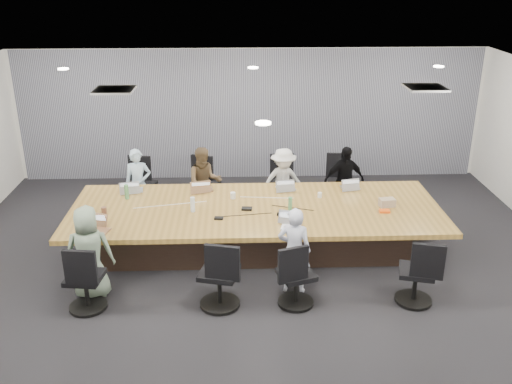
{
  "coord_description": "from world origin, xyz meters",
  "views": [
    {
      "loc": [
        -0.3,
        -7.98,
        4.44
      ],
      "look_at": [
        0.0,
        0.4,
        1.05
      ],
      "focal_mm": 40.0,
      "sensor_mm": 36.0,
      "label": 1
    }
  ],
  "objects_px": {
    "person_2": "(283,182)",
    "laptop_2": "(286,188)",
    "bottle_clear": "(193,204)",
    "snack_packet": "(384,211)",
    "bottle_green_right": "(290,204)",
    "person_1": "(205,183)",
    "conference_table": "(256,226)",
    "mug_brown": "(104,210)",
    "person_3": "(344,181)",
    "laptop_3": "(350,187)",
    "canvas_bag": "(387,202)",
    "person_6": "(294,251)",
    "laptop_0": "(133,190)",
    "chair_0": "(142,189)",
    "chair_1": "(206,189)",
    "chair_6": "(296,279)",
    "chair_4": "(85,283)",
    "bottle_green_left": "(127,192)",
    "chair_5": "(219,278)",
    "person_4": "(89,252)",
    "chair_2": "(281,187)",
    "laptop_1": "(203,189)",
    "chair_3": "(340,186)",
    "laptop_6": "(291,228)",
    "chair_7": "(416,276)",
    "stapler": "(282,215)",
    "laptop_4": "(97,231)",
    "person_0": "(138,184)"
  },
  "relations": [
    {
      "from": "person_2",
      "to": "laptop_2",
      "type": "bearing_deg",
      "value": -100.76
    },
    {
      "from": "bottle_clear",
      "to": "snack_packet",
      "type": "distance_m",
      "value": 3.06
    },
    {
      "from": "bottle_green_right",
      "to": "person_1",
      "type": "bearing_deg",
      "value": 134.18
    },
    {
      "from": "conference_table",
      "to": "mug_brown",
      "type": "bearing_deg",
      "value": -176.52
    },
    {
      "from": "person_3",
      "to": "laptop_3",
      "type": "relative_size",
      "value": 4.23
    },
    {
      "from": "canvas_bag",
      "to": "snack_packet",
      "type": "relative_size",
      "value": 1.5
    },
    {
      "from": "person_6",
      "to": "laptop_0",
      "type": "bearing_deg",
      "value": -25.87
    },
    {
      "from": "chair_0",
      "to": "laptop_0",
      "type": "bearing_deg",
      "value": 103.33
    },
    {
      "from": "bottle_clear",
      "to": "snack_packet",
      "type": "bearing_deg",
      "value": -2.53
    },
    {
      "from": "chair_1",
      "to": "chair_6",
      "type": "bearing_deg",
      "value": 130.22
    },
    {
      "from": "chair_4",
      "to": "bottle_green_left",
      "type": "distance_m",
      "value": 2.2
    },
    {
      "from": "chair_6",
      "to": "laptop_0",
      "type": "distance_m",
      "value": 3.63
    },
    {
      "from": "chair_5",
      "to": "person_4",
      "type": "bearing_deg",
      "value": -176.93
    },
    {
      "from": "person_2",
      "to": "bottle_green_right",
      "type": "xyz_separation_m",
      "value": [
        -0.01,
        -1.48,
        0.2
      ]
    },
    {
      "from": "chair_4",
      "to": "person_4",
      "type": "relative_size",
      "value": 0.59
    },
    {
      "from": "chair_0",
      "to": "chair_2",
      "type": "distance_m",
      "value": 2.67
    },
    {
      "from": "chair_5",
      "to": "person_4",
      "type": "relative_size",
      "value": 0.64
    },
    {
      "from": "chair_1",
      "to": "bottle_clear",
      "type": "height_order",
      "value": "bottle_clear"
    },
    {
      "from": "bottle_clear",
      "to": "mug_brown",
      "type": "bearing_deg",
      "value": -179.23
    },
    {
      "from": "chair_4",
      "to": "laptop_0",
      "type": "distance_m",
      "value": 2.54
    },
    {
      "from": "chair_4",
      "to": "canvas_bag",
      "type": "height_order",
      "value": "canvas_bag"
    },
    {
      "from": "laptop_1",
      "to": "chair_1",
      "type": "bearing_deg",
      "value": -100.07
    },
    {
      "from": "chair_3",
      "to": "laptop_2",
      "type": "xyz_separation_m",
      "value": [
        -1.14,
        -0.9,
        0.33
      ]
    },
    {
      "from": "laptop_1",
      "to": "laptop_6",
      "type": "bearing_deg",
      "value": 120.95
    },
    {
      "from": "chair_7",
      "to": "bottle_green_left",
      "type": "height_order",
      "value": "bottle_green_left"
    },
    {
      "from": "stapler",
      "to": "snack_packet",
      "type": "height_order",
      "value": "stapler"
    },
    {
      "from": "laptop_4",
      "to": "bottle_green_left",
      "type": "xyz_separation_m",
      "value": [
        0.22,
        1.24,
        0.12
      ]
    },
    {
      "from": "person_0",
      "to": "chair_1",
      "type": "bearing_deg",
      "value": 9.8
    },
    {
      "from": "chair_4",
      "to": "laptop_4",
      "type": "relative_size",
      "value": 2.36
    },
    {
      "from": "laptop_6",
      "to": "person_2",
      "type": "bearing_deg",
      "value": 101.81
    },
    {
      "from": "chair_1",
      "to": "chair_2",
      "type": "relative_size",
      "value": 0.97
    },
    {
      "from": "laptop_0",
      "to": "bottle_clear",
      "type": "distance_m",
      "value": 1.45
    },
    {
      "from": "bottle_green_right",
      "to": "person_2",
      "type": "bearing_deg",
      "value": 89.64
    },
    {
      "from": "chair_6",
      "to": "chair_7",
      "type": "xyz_separation_m",
      "value": [
        1.66,
        0.0,
        0.01
      ]
    },
    {
      "from": "chair_1",
      "to": "mug_brown",
      "type": "distance_m",
      "value": 2.42
    },
    {
      "from": "laptop_0",
      "to": "laptop_1",
      "type": "xyz_separation_m",
      "value": [
        1.22,
        0.0,
        0.0
      ]
    },
    {
      "from": "person_3",
      "to": "canvas_bag",
      "type": "height_order",
      "value": "person_3"
    },
    {
      "from": "chair_2",
      "to": "chair_3",
      "type": "height_order",
      "value": "chair_2"
    },
    {
      "from": "chair_2",
      "to": "chair_6",
      "type": "xyz_separation_m",
      "value": [
        -0.06,
        -3.4,
        -0.03
      ]
    },
    {
      "from": "laptop_6",
      "to": "chair_6",
      "type": "bearing_deg",
      "value": -76.59
    },
    {
      "from": "chair_6",
      "to": "chair_7",
      "type": "height_order",
      "value": "chair_7"
    },
    {
      "from": "chair_4",
      "to": "person_1",
      "type": "relative_size",
      "value": 0.61
    },
    {
      "from": "conference_table",
      "to": "laptop_0",
      "type": "relative_size",
      "value": 17.71
    },
    {
      "from": "canvas_bag",
      "to": "conference_table",
      "type": "bearing_deg",
      "value": 179.18
    },
    {
      "from": "conference_table",
      "to": "chair_6",
      "type": "relative_size",
      "value": 7.66
    },
    {
      "from": "laptop_0",
      "to": "person_4",
      "type": "height_order",
      "value": "person_4"
    },
    {
      "from": "laptop_0",
      "to": "person_3",
      "type": "distance_m",
      "value": 3.84
    },
    {
      "from": "person_1",
      "to": "snack_packet",
      "type": "bearing_deg",
      "value": -36.58
    },
    {
      "from": "person_6",
      "to": "bottle_green_right",
      "type": "height_order",
      "value": "person_6"
    },
    {
      "from": "chair_0",
      "to": "bottle_clear",
      "type": "height_order",
      "value": "bottle_clear"
    }
  ]
}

